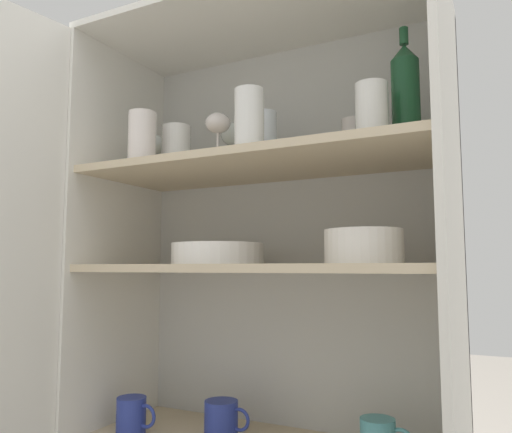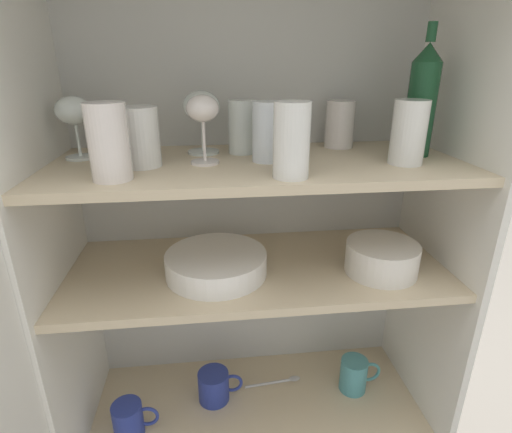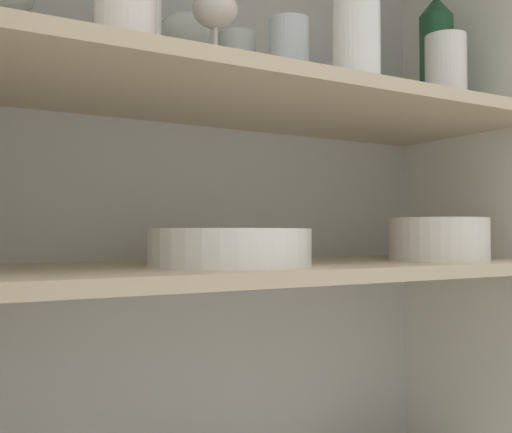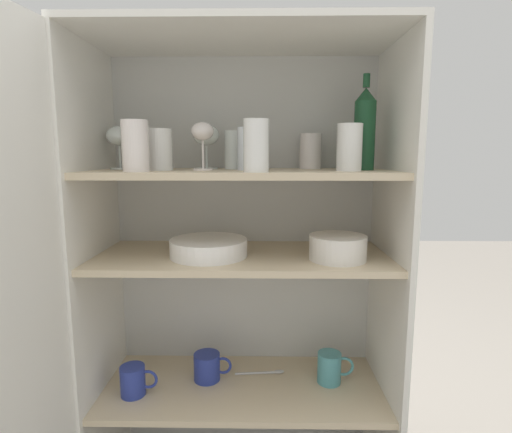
# 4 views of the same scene
# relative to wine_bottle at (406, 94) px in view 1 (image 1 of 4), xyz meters

# --- Properties ---
(cupboard_back_panel) EXTENTS (0.95, 0.02, 1.43)m
(cupboard_back_panel) POSITION_rel_wine_bottle_xyz_m (-0.38, 0.18, -0.46)
(cupboard_back_panel) COLOR silver
(cupboard_back_panel) RESTS_ON ground_plane
(cupboard_side_left) EXTENTS (0.02, 0.42, 1.43)m
(cupboard_side_left) POSITION_rel_wine_bottle_xyz_m (-0.84, -0.02, -0.46)
(cupboard_side_left) COLOR white
(cupboard_side_left) RESTS_ON ground_plane
(cupboard_side_right) EXTENTS (0.02, 0.42, 1.43)m
(cupboard_side_right) POSITION_rel_wine_bottle_xyz_m (0.09, -0.02, -0.46)
(cupboard_side_right) COLOR white
(cupboard_side_right) RESTS_ON ground_plane
(cupboard_top_panel) EXTENTS (0.95, 0.42, 0.02)m
(cupboard_top_panel) POSITION_rel_wine_bottle_xyz_m (-0.38, -0.02, 0.26)
(cupboard_top_panel) COLOR white
(cupboard_top_panel) RESTS_ON cupboard_side_left
(shelf_board_middle) EXTENTS (0.91, 0.38, 0.02)m
(shelf_board_middle) POSITION_rel_wine_bottle_xyz_m (-0.38, -0.02, -0.40)
(shelf_board_middle) COLOR beige
(shelf_board_upper) EXTENTS (0.91, 0.38, 0.02)m
(shelf_board_upper) POSITION_rel_wine_bottle_xyz_m (-0.38, -0.02, -0.14)
(shelf_board_upper) COLOR beige
(tumbler_glass_0) EXTENTS (0.07, 0.07, 0.14)m
(tumbler_glass_0) POSITION_rel_wine_bottle_xyz_m (-0.06, -0.08, -0.06)
(tumbler_glass_0) COLOR white
(tumbler_glass_0) RESTS_ON shelf_board_upper
(tumbler_glass_1) EXTENTS (0.07, 0.07, 0.14)m
(tumbler_glass_1) POSITION_rel_wine_bottle_xyz_m (-0.33, -0.15, -0.05)
(tumbler_glass_1) COLOR white
(tumbler_glass_1) RESTS_ON shelf_board_upper
(tumbler_glass_2) EXTENTS (0.06, 0.06, 0.12)m
(tumbler_glass_2) POSITION_rel_wine_bottle_xyz_m (-0.40, 0.07, -0.06)
(tumbler_glass_2) COLOR white
(tumbler_glass_2) RESTS_ON shelf_board_upper
(tumbler_glass_3) EXTENTS (0.06, 0.06, 0.13)m
(tumbler_glass_3) POSITION_rel_wine_bottle_xyz_m (-0.36, -0.02, -0.06)
(tumbler_glass_3) COLOR white
(tumbler_glass_3) RESTS_ON shelf_board_upper
(tumbler_glass_4) EXTENTS (0.08, 0.08, 0.12)m
(tumbler_glass_4) POSITION_rel_wine_bottle_xyz_m (-0.62, -0.03, -0.06)
(tumbler_glass_4) COLOR white
(tumbler_glass_4) RESTS_ON shelf_board_upper
(tumbler_glass_5) EXTENTS (0.07, 0.07, 0.12)m
(tumbler_glass_5) POSITION_rel_wine_bottle_xyz_m (-0.15, 0.11, -0.07)
(tumbler_glass_5) COLOR silver
(tumbler_glass_5) RESTS_ON shelf_board_upper
(tumbler_glass_6) EXTENTS (0.07, 0.07, 0.14)m
(tumbler_glass_6) POSITION_rel_wine_bottle_xyz_m (-0.67, -0.13, -0.05)
(tumbler_glass_6) COLOR silver
(tumbler_glass_6) RESTS_ON shelf_board_upper
(wine_glass_0) EXTENTS (0.09, 0.09, 0.15)m
(wine_glass_0) POSITION_rel_wine_bottle_xyz_m (-0.50, 0.08, -0.02)
(wine_glass_0) COLOR white
(wine_glass_0) RESTS_ON shelf_board_upper
(wine_glass_1) EXTENTS (0.07, 0.07, 0.14)m
(wine_glass_1) POSITION_rel_wine_bottle_xyz_m (-0.49, -0.02, -0.02)
(wine_glass_1) COLOR silver
(wine_glass_1) RESTS_ON shelf_board_upper
(wine_glass_2) EXTENTS (0.08, 0.08, 0.14)m
(wine_glass_2) POSITION_rel_wine_bottle_xyz_m (-0.78, 0.05, -0.03)
(wine_glass_2) COLOR white
(wine_glass_2) RESTS_ON shelf_board_upper
(wine_bottle) EXTENTS (0.06, 0.06, 0.29)m
(wine_bottle) POSITION_rel_wine_bottle_xyz_m (0.00, 0.00, 0.00)
(wine_bottle) COLOR #194728
(wine_bottle) RESTS_ON shelf_board_upper
(plate_stack_white) EXTENTS (0.24, 0.24, 0.05)m
(plate_stack_white) POSITION_rel_wine_bottle_xyz_m (-0.48, -0.04, -0.36)
(plate_stack_white) COLOR white
(plate_stack_white) RESTS_ON shelf_board_middle
(mixing_bowl_large) EXTENTS (0.17, 0.17, 0.07)m
(mixing_bowl_large) POSITION_rel_wine_bottle_xyz_m (-0.09, -0.08, -0.35)
(mixing_bowl_large) COLOR silver
(mixing_bowl_large) RESTS_ON shelf_board_middle
(coffee_mug_primary) EXTENTS (0.13, 0.09, 0.09)m
(coffee_mug_primary) POSITION_rel_wine_bottle_xyz_m (-0.50, 0.02, -0.79)
(coffee_mug_primary) COLOR #283893
(coffee_mug_primary) RESTS_ON shelf_board_lower
(coffee_mug_extra_2) EXTENTS (0.12, 0.08, 0.10)m
(coffee_mug_extra_2) POSITION_rel_wine_bottle_xyz_m (-0.72, -0.08, -0.79)
(coffee_mug_extra_2) COLOR #283893
(coffee_mug_extra_2) RESTS_ON shelf_board_lower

